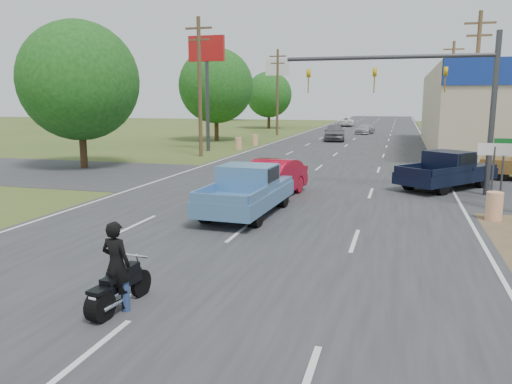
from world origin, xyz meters
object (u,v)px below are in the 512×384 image
(blue_pickup, at_px, (248,189))
(navy_pickup, at_px, (448,170))
(distant_car_silver, at_px, (365,129))
(distant_car_grey, at_px, (334,132))
(red_convertible, at_px, (270,179))
(motorcycle, at_px, (116,291))
(distant_car_white, at_px, (346,122))
(rider, at_px, (116,269))

(blue_pickup, bearing_deg, navy_pickup, 48.23)
(blue_pickup, relative_size, navy_pickup, 1.02)
(navy_pickup, distance_m, distant_car_silver, 39.30)
(blue_pickup, distance_m, distant_car_silver, 46.51)
(distant_car_grey, bearing_deg, distant_car_silver, 72.34)
(blue_pickup, xyz_separation_m, navy_pickup, (7.51, 7.74, -0.02))
(red_convertible, relative_size, motorcycle, 2.53)
(motorcycle, distance_m, distant_car_silver, 55.47)
(red_convertible, height_order, distant_car_white, red_convertible)
(distant_car_white, bearing_deg, distant_car_grey, 91.90)
(navy_pickup, xyz_separation_m, distant_car_silver, (-6.52, 38.76, -0.28))
(navy_pickup, distance_m, distant_car_grey, 28.32)
(distant_car_silver, bearing_deg, motorcycle, -81.11)
(rider, distance_m, distant_car_silver, 55.44)
(rider, bearing_deg, distant_car_white, -81.04)
(navy_pickup, xyz_separation_m, distant_car_grey, (-8.79, 26.92, -0.04))
(blue_pickup, height_order, distant_car_white, blue_pickup)
(rider, xyz_separation_m, navy_pickup, (7.48, 16.67, 0.03))
(motorcycle, xyz_separation_m, blue_pickup, (-0.02, 8.96, 0.49))
(rider, xyz_separation_m, distant_car_white, (-3.29, 73.29, -0.13))
(red_convertible, height_order, distant_car_silver, red_convertible)
(motorcycle, distance_m, navy_pickup, 18.31)
(motorcycle, bearing_deg, red_convertible, 96.53)
(red_convertible, distance_m, distant_car_grey, 31.45)
(red_convertible, xyz_separation_m, rider, (0.03, -12.17, 0.07))
(red_convertible, height_order, rider, rider)
(red_convertible, bearing_deg, blue_pickup, -80.41)
(navy_pickup, distance_m, distant_car_white, 57.64)
(distant_car_silver, height_order, distant_car_white, distant_car_white)
(rider, bearing_deg, distant_car_grey, -81.87)
(motorcycle, relative_size, rider, 1.11)
(red_convertible, height_order, distant_car_grey, distant_car_grey)
(motorcycle, bearing_deg, distant_car_silver, 95.41)
(motorcycle, distance_m, blue_pickup, 8.97)
(rider, relative_size, navy_pickup, 0.31)
(motorcycle, height_order, distant_car_white, distant_car_white)
(red_convertible, relative_size, navy_pickup, 0.88)
(rider, relative_size, distant_car_white, 0.33)
(blue_pickup, bearing_deg, distant_car_grey, 94.47)
(motorcycle, relative_size, distant_car_white, 0.36)
(distant_car_silver, xyz_separation_m, distant_car_white, (-4.24, 17.86, 0.11))
(distant_car_silver, relative_size, distant_car_white, 0.81)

